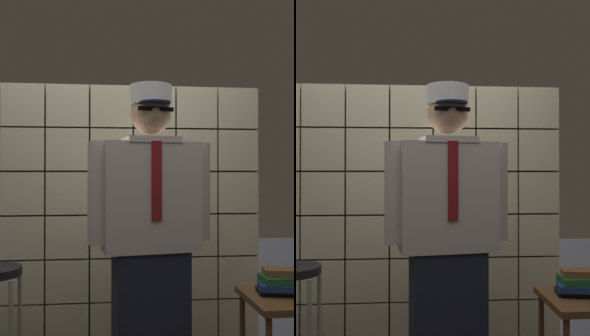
% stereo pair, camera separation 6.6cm
% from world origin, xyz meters
% --- Properties ---
extents(glass_block_wall, '(2.35, 0.10, 2.02)m').
position_xyz_m(glass_block_wall, '(-0.00, 1.14, 0.99)').
color(glass_block_wall, beige).
rests_on(glass_block_wall, ground).
extents(standing_person, '(0.73, 0.35, 1.81)m').
position_xyz_m(standing_person, '(0.21, 0.26, 0.94)').
color(standing_person, '#1E2333').
rests_on(standing_person, ground).
extents(side_table, '(0.52, 0.52, 0.57)m').
position_xyz_m(side_table, '(1.06, 0.32, 0.49)').
color(side_table, brown).
rests_on(side_table, ground).
extents(book_stack, '(0.26, 0.22, 0.15)m').
position_xyz_m(book_stack, '(1.00, 0.36, 0.64)').
color(book_stack, black).
rests_on(book_stack, side_table).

